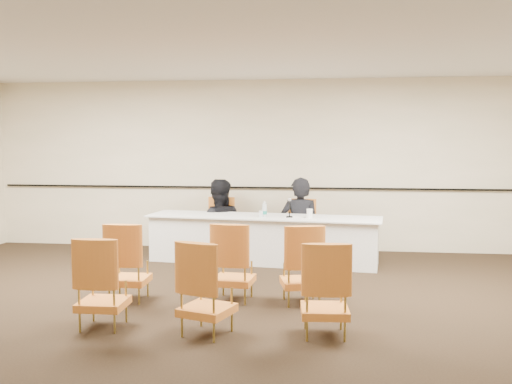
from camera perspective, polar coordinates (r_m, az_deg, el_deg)
floor at (r=6.43m, az=-2.83°, el=-12.20°), size 10.00×10.00×0.00m
ceiling at (r=6.24m, az=-2.95°, el=15.13°), size 10.00×10.00×0.00m
wall_back at (r=10.11m, az=1.10°, el=2.72°), size 10.00×0.04×3.00m
wall_rail at (r=10.10m, az=1.07°, el=0.44°), size 9.80×0.04×0.03m
panel_table at (r=9.06m, az=0.72°, el=-4.74°), size 3.76×1.25×0.74m
panelist_main at (r=9.50m, az=4.43°, el=-3.98°), size 0.70×0.50×1.81m
panelist_main_chair at (r=9.49m, az=4.43°, el=-3.67°), size 0.55×0.55×0.95m
panelist_second at (r=9.82m, az=-3.80°, el=-3.95°), size 0.99×0.83×1.80m
panelist_second_chair at (r=9.81m, az=-3.80°, el=-3.38°), size 0.55×0.55×0.95m
papers at (r=8.90m, az=3.87°, el=-2.51°), size 0.32×0.24×0.00m
microphone at (r=8.82m, az=3.37°, el=-1.61°), size 0.12×0.22×0.30m
water_bottle at (r=8.88m, az=0.85°, el=-1.73°), size 0.09×0.09×0.24m
drinking_glass at (r=8.87m, az=0.50°, el=-2.21°), size 0.08×0.08×0.10m
coffee_cup at (r=8.79m, az=5.38°, el=-2.16°), size 0.11×0.11×0.14m
aud_chair_front_left at (r=7.06m, az=-12.64°, el=-6.77°), size 0.51×0.51×0.95m
aud_chair_front_mid at (r=6.89m, az=-2.24°, el=-6.95°), size 0.54×0.54×0.95m
aud_chair_front_right at (r=6.79m, az=4.58°, el=-7.14°), size 0.60×0.60×0.95m
aud_chair_back_left at (r=6.11m, az=-15.07°, el=-8.67°), size 0.51×0.51×0.95m
aud_chair_back_mid at (r=5.71m, az=-4.93°, el=-9.47°), size 0.63×0.63×0.95m
aud_chair_back_right at (r=5.70m, az=6.90°, el=-9.52°), size 0.54×0.54×0.95m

